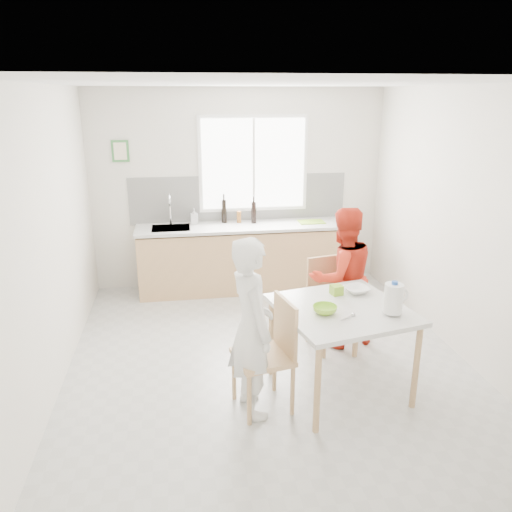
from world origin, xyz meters
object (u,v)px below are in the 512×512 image
(person_red, at_px, (342,278))
(bowl_green, at_px, (325,309))
(chair_far, at_px, (330,298))
(person_white, at_px, (251,328))
(dining_table, at_px, (342,316))
(wine_bottle_b, at_px, (254,212))
(wine_bottle_a, at_px, (224,211))
(chair_left, at_px, (271,350))
(bowl_white, at_px, (357,290))
(milk_jug, at_px, (394,298))

(person_red, xyz_separation_m, bowl_green, (-0.48, -0.98, 0.10))
(chair_far, distance_m, person_white, 1.48)
(dining_table, bearing_deg, wine_bottle_b, 97.76)
(person_red, bearing_deg, wine_bottle_a, -73.09)
(chair_left, distance_m, chair_far, 1.32)
(dining_table, xyz_separation_m, wine_bottle_a, (-0.77, 2.81, 0.34))
(dining_table, height_order, bowl_green, bowl_green)
(dining_table, distance_m, bowl_white, 0.41)
(person_white, distance_m, bowl_white, 1.18)
(bowl_white, relative_size, milk_jug, 0.82)
(chair_left, xyz_separation_m, person_red, (0.95, 1.03, 0.22))
(dining_table, relative_size, wine_bottle_b, 4.24)
(chair_left, height_order, bowl_white, chair_left)
(dining_table, height_order, wine_bottle_b, wine_bottle_b)
(chair_left, bearing_deg, bowl_green, 84.00)
(person_red, xyz_separation_m, wine_bottle_b, (-0.66, 1.83, 0.31))
(bowl_white, xyz_separation_m, milk_jug, (0.13, -0.51, 0.12))
(wine_bottle_b, bearing_deg, bowl_white, -75.76)
(person_red, bearing_deg, milk_jug, 82.30)
(person_white, xyz_separation_m, milk_jug, (1.21, -0.03, 0.20))
(bowl_white, bearing_deg, milk_jug, -75.43)
(dining_table, xyz_separation_m, chair_far, (0.17, 0.88, -0.21))
(milk_jug, bearing_deg, person_white, 166.56)
(chair_left, height_order, wine_bottle_a, wine_bottle_a)
(chair_left, xyz_separation_m, person_white, (-0.17, -0.04, 0.24))
(person_white, bearing_deg, wine_bottle_b, -21.04)
(wine_bottle_a, bearing_deg, chair_far, -64.11)
(dining_table, bearing_deg, bowl_white, 51.77)
(milk_jug, bearing_deg, bowl_green, 156.23)
(person_red, relative_size, wine_bottle_a, 4.74)
(chair_far, height_order, bowl_green, chair_far)
(milk_jug, relative_size, wine_bottle_b, 0.93)
(person_red, xyz_separation_m, wine_bottle_a, (-1.06, 1.92, 0.32))
(chair_far, distance_m, person_red, 0.26)
(bowl_white, bearing_deg, chair_left, -153.66)
(bowl_green, relative_size, milk_jug, 0.75)
(dining_table, bearing_deg, chair_left, -168.04)
(person_white, distance_m, wine_bottle_a, 3.00)
(chair_left, relative_size, wine_bottle_a, 3.07)
(chair_left, bearing_deg, milk_jug, 74.31)
(dining_table, height_order, chair_far, chair_far)
(chair_left, bearing_deg, wine_bottle_b, 162.23)
(dining_table, relative_size, chair_left, 1.29)
(chair_left, distance_m, person_white, 0.30)
(person_white, bearing_deg, chair_far, -55.57)
(person_white, relative_size, bowl_white, 6.77)
(dining_table, xyz_separation_m, bowl_green, (-0.19, -0.09, 0.12))
(chair_far, height_order, wine_bottle_a, wine_bottle_a)
(dining_table, distance_m, chair_far, 0.92)
(wine_bottle_a, xyz_separation_m, wine_bottle_b, (0.40, -0.09, -0.01))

